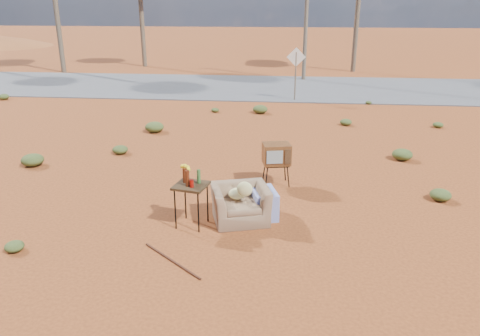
# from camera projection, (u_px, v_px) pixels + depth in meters

# --- Properties ---
(ground) EXTENTS (140.00, 140.00, 0.00)m
(ground) POSITION_uv_depth(u_px,v_px,m) (217.00, 229.00, 8.64)
(ground) COLOR #94451D
(ground) RESTS_ON ground
(highway) EXTENTS (140.00, 7.00, 0.04)m
(highway) POSITION_uv_depth(u_px,v_px,m) (263.00, 87.00, 22.67)
(highway) COLOR #565659
(highway) RESTS_ON ground
(armchair) EXTENTS (1.35, 1.10, 0.92)m
(armchair) POSITION_uv_depth(u_px,v_px,m) (245.00, 199.00, 8.88)
(armchair) COLOR brown
(armchair) RESTS_ON ground
(tv_unit) EXTENTS (0.69, 0.60, 0.97)m
(tv_unit) POSITION_uv_depth(u_px,v_px,m) (276.00, 154.00, 10.50)
(tv_unit) COLOR black
(tv_unit) RESTS_ON ground
(side_table) EXTENTS (0.67, 0.67, 1.14)m
(side_table) POSITION_uv_depth(u_px,v_px,m) (190.00, 182.00, 8.55)
(side_table) COLOR #342413
(side_table) RESTS_ON ground
(rusty_bar) EXTENTS (1.15, 0.99, 0.04)m
(rusty_bar) POSITION_uv_depth(u_px,v_px,m) (172.00, 260.00, 7.55)
(rusty_bar) COLOR #482113
(rusty_bar) RESTS_ON ground
(road_sign) EXTENTS (0.78, 0.06, 2.19)m
(road_sign) POSITION_uv_depth(u_px,v_px,m) (296.00, 64.00, 19.22)
(road_sign) COLOR brown
(road_sign) RESTS_ON ground
(scrub_patch) EXTENTS (17.49, 8.07, 0.33)m
(scrub_patch) POSITION_uv_depth(u_px,v_px,m) (211.00, 149.00, 12.80)
(scrub_patch) COLOR #435023
(scrub_patch) RESTS_ON ground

